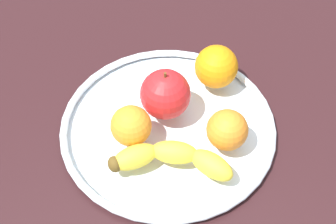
# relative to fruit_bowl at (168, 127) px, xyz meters

# --- Properties ---
(ground_plane) EXTENTS (1.44, 1.44, 0.04)m
(ground_plane) POSITION_rel_fruit_bowl_xyz_m (0.00, 0.00, -0.03)
(ground_plane) COLOR black
(fruit_bowl) EXTENTS (0.35, 0.35, 0.02)m
(fruit_bowl) POSITION_rel_fruit_bowl_xyz_m (0.00, 0.00, 0.00)
(fruit_bowl) COLOR silver
(fruit_bowl) RESTS_ON ground_plane
(banana) EXTENTS (0.20, 0.07, 0.04)m
(banana) POSITION_rel_fruit_bowl_xyz_m (-0.01, 0.08, 0.03)
(banana) COLOR yellow
(banana) RESTS_ON fruit_bowl
(apple) EXTENTS (0.08, 0.08, 0.09)m
(apple) POSITION_rel_fruit_bowl_xyz_m (0.01, -0.03, 0.05)
(apple) COLOR red
(apple) RESTS_ON fruit_bowl
(orange_front_left) EXTENTS (0.07, 0.07, 0.07)m
(orange_front_left) POSITION_rel_fruit_bowl_xyz_m (-0.07, -0.10, 0.05)
(orange_front_left) COLOR orange
(orange_front_left) RESTS_ON fruit_bowl
(orange_front_right) EXTENTS (0.06, 0.06, 0.06)m
(orange_front_right) POSITION_rel_fruit_bowl_xyz_m (0.05, 0.03, 0.04)
(orange_front_right) COLOR orange
(orange_front_right) RESTS_ON fruit_bowl
(orange_back_right) EXTENTS (0.06, 0.06, 0.06)m
(orange_back_right) POSITION_rel_fruit_bowl_xyz_m (-0.09, 0.03, 0.04)
(orange_back_right) COLOR orange
(orange_back_right) RESTS_ON fruit_bowl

